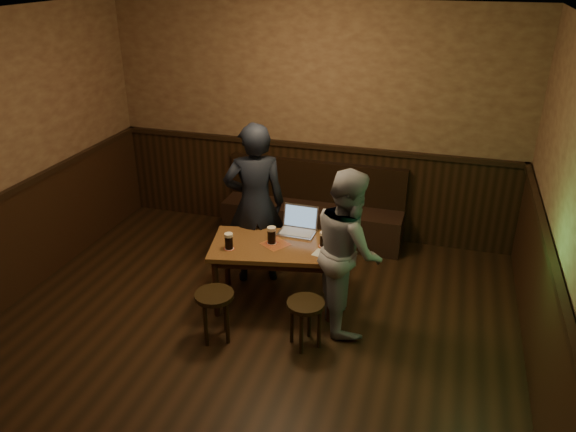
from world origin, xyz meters
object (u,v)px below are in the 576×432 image
(pint_left, at_px, (229,241))
(pint_mid, at_px, (272,235))
(laptop, at_px, (299,225))
(person_suit, at_px, (255,204))
(stool_right, at_px, (306,311))
(stool_left, at_px, (215,303))
(pub_table, at_px, (276,252))
(pint_right, at_px, (324,239))
(person_grey, at_px, (348,250))
(bench, at_px, (313,215))

(pint_left, height_order, pint_mid, pint_mid)
(pint_mid, height_order, laptop, laptop)
(laptop, xyz_separation_m, person_suit, (-0.49, 0.07, 0.14))
(stool_right, relative_size, person_suit, 0.26)
(stool_left, xyz_separation_m, person_suit, (-0.00, 1.13, 0.49))
(pub_table, height_order, pint_right, pint_right)
(person_grey, bearing_deg, pint_right, 28.21)
(pint_mid, bearing_deg, stool_left, -112.62)
(bench, xyz_separation_m, stool_left, (-0.35, -2.23, 0.07))
(bench, relative_size, pub_table, 1.62)
(pub_table, relative_size, pint_left, 8.25)
(laptop, bearing_deg, stool_left, -113.12)
(pint_mid, bearing_deg, stool_right, -49.62)
(stool_left, distance_m, person_grey, 1.30)
(pub_table, height_order, person_suit, person_suit)
(stool_right, bearing_deg, laptop, 109.40)
(pint_left, xyz_separation_m, pint_mid, (0.36, 0.23, 0.01))
(pint_right, relative_size, person_suit, 0.09)
(stool_left, bearing_deg, bench, 81.16)
(stool_left, bearing_deg, person_suit, 90.22)
(bench, xyz_separation_m, pint_right, (0.46, -1.41, 0.43))
(pint_left, bearing_deg, bench, 77.03)
(pub_table, distance_m, person_grey, 0.77)
(laptop, bearing_deg, bench, 98.53)
(stool_right, distance_m, person_grey, 0.68)
(laptop, bearing_deg, pint_right, -35.21)
(person_suit, bearing_deg, stool_right, 104.97)
(person_grey, bearing_deg, stool_right, 125.54)
(pint_right, relative_size, laptop, 0.41)
(stool_right, relative_size, pint_mid, 2.61)
(person_suit, relative_size, person_grey, 1.12)
(pub_table, distance_m, laptop, 0.39)
(pint_right, relative_size, person_grey, 0.10)
(stool_right, height_order, laptop, laptop)
(pint_left, bearing_deg, person_suit, 85.75)
(pint_left, height_order, pint_right, pint_left)
(pint_left, bearing_deg, laptop, 45.66)
(bench, height_order, person_grey, person_grey)
(pint_mid, bearing_deg, pub_table, -12.45)
(person_suit, bearing_deg, laptop, 147.43)
(bench, relative_size, pint_left, 13.32)
(person_grey, bearing_deg, pint_left, 70.61)
(stool_right, relative_size, person_grey, 0.29)
(bench, height_order, stool_right, bench)
(bench, relative_size, pint_right, 14.47)
(bench, bearing_deg, stool_right, -77.46)
(pint_mid, relative_size, pint_right, 1.15)
(bench, relative_size, stool_right, 4.82)
(bench, distance_m, laptop, 1.25)
(person_grey, bearing_deg, pub_table, 56.55)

